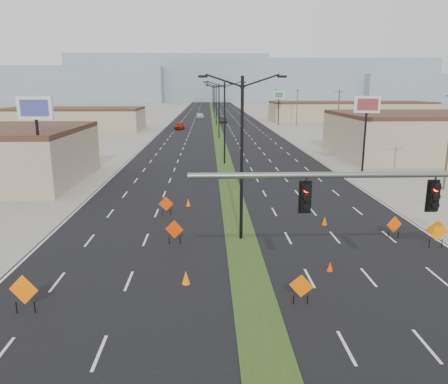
{
  "coord_description": "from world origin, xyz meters",
  "views": [
    {
      "loc": [
        -2.01,
        -14.08,
        9.33
      ],
      "look_at": [
        -1.09,
        11.45,
        3.2
      ],
      "focal_mm": 35.0,
      "sensor_mm": 36.0,
      "label": 1
    }
  ],
  "objects_px": {
    "car_mid": "(223,120)",
    "construction_sign_1": "(174,230)",
    "car_far": "(200,116)",
    "cone_2": "(325,221)",
    "construction_sign_2": "(166,205)",
    "pole_sign_east_near": "(367,111)",
    "streetlight_5": "(213,98)",
    "cone_0": "(186,278)",
    "construction_sign_0": "(24,291)",
    "streetlight_6": "(213,97)",
    "streetlight_4": "(215,100)",
    "pole_sign_east_far": "(279,98)",
    "streetlight_2": "(219,109)",
    "construction_sign_3": "(301,287)",
    "construction_sign_4": "(394,225)",
    "pole_sign_west": "(36,117)",
    "streetlight_3": "(216,104)",
    "cone_1": "(330,267)",
    "cone_3": "(188,203)",
    "streetlight_1": "(225,120)",
    "construction_sign_5": "(437,231)",
    "car_left": "(179,126)",
    "streetlight_0": "(242,154)"
  },
  "relations": [
    {
      "from": "car_mid",
      "to": "construction_sign_1",
      "type": "height_order",
      "value": "car_mid"
    },
    {
      "from": "car_far",
      "to": "cone_2",
      "type": "xyz_separation_m",
      "value": [
        10.58,
        -108.47,
        -0.45
      ]
    },
    {
      "from": "construction_sign_2",
      "to": "pole_sign_east_near",
      "type": "distance_m",
      "value": 27.48
    },
    {
      "from": "car_mid",
      "to": "cone_2",
      "type": "distance_m",
      "value": 90.62
    },
    {
      "from": "streetlight_5",
      "to": "cone_0",
      "type": "bearing_deg",
      "value": -91.23
    },
    {
      "from": "car_mid",
      "to": "construction_sign_0",
      "type": "distance_m",
      "value": 102.84
    },
    {
      "from": "streetlight_6",
      "to": "pole_sign_east_near",
      "type": "xyz_separation_m",
      "value": [
        15.56,
        -145.6,
        1.39
      ]
    },
    {
      "from": "streetlight_4",
      "to": "pole_sign_east_far",
      "type": "relative_size",
      "value": 1.19
    },
    {
      "from": "streetlight_2",
      "to": "car_far",
      "type": "xyz_separation_m",
      "value": [
        -4.56,
        55.1,
        -4.65
      ]
    },
    {
      "from": "cone_2",
      "to": "construction_sign_3",
      "type": "bearing_deg",
      "value": -109.65
    },
    {
      "from": "streetlight_4",
      "to": "construction_sign_4",
      "type": "distance_m",
      "value": 112.68
    },
    {
      "from": "cone_0",
      "to": "cone_2",
      "type": "xyz_separation_m",
      "value": [
        9.17,
        9.04,
        -0.03
      ]
    },
    {
      "from": "streetlight_2",
      "to": "pole_sign_west",
      "type": "distance_m",
      "value": 48.18
    },
    {
      "from": "construction_sign_4",
      "to": "pole_sign_east_near",
      "type": "xyz_separation_m",
      "value": [
        5.87,
        22.57,
        5.97
      ]
    },
    {
      "from": "streetlight_3",
      "to": "construction_sign_3",
      "type": "distance_m",
      "value": 92.76
    },
    {
      "from": "cone_1",
      "to": "cone_3",
      "type": "relative_size",
      "value": 0.85
    },
    {
      "from": "streetlight_1",
      "to": "construction_sign_4",
      "type": "height_order",
      "value": "streetlight_1"
    },
    {
      "from": "construction_sign_2",
      "to": "construction_sign_4",
      "type": "height_order",
      "value": "construction_sign_4"
    },
    {
      "from": "construction_sign_2",
      "to": "construction_sign_5",
      "type": "height_order",
      "value": "construction_sign_5"
    },
    {
      "from": "streetlight_4",
      "to": "cone_3",
      "type": "xyz_separation_m",
      "value": [
        -3.68,
        -104.06,
        -5.11
      ]
    },
    {
      "from": "streetlight_6",
      "to": "car_far",
      "type": "xyz_separation_m",
      "value": [
        -4.56,
        -56.9,
        -4.65
      ]
    },
    {
      "from": "pole_sign_west",
      "to": "car_far",
      "type": "bearing_deg",
      "value": 83.01
    },
    {
      "from": "construction_sign_0",
      "to": "cone_2",
      "type": "bearing_deg",
      "value": 46.54
    },
    {
      "from": "streetlight_1",
      "to": "car_far",
      "type": "bearing_deg",
      "value": 93.14
    },
    {
      "from": "cone_3",
      "to": "pole_sign_east_near",
      "type": "xyz_separation_m",
      "value": [
        19.24,
        14.45,
        6.5
      ]
    },
    {
      "from": "streetlight_4",
      "to": "car_mid",
      "type": "bearing_deg",
      "value": -83.94
    },
    {
      "from": "construction_sign_3",
      "to": "car_mid",
      "type": "bearing_deg",
      "value": 109.18
    },
    {
      "from": "pole_sign_west",
      "to": "cone_3",
      "type": "bearing_deg",
      "value": -12.58
    },
    {
      "from": "construction_sign_2",
      "to": "construction_sign_3",
      "type": "distance_m",
      "value": 15.79
    },
    {
      "from": "streetlight_3",
      "to": "streetlight_6",
      "type": "bearing_deg",
      "value": 90.0
    },
    {
      "from": "streetlight_2",
      "to": "construction_sign_4",
      "type": "xyz_separation_m",
      "value": [
        9.7,
        -56.17,
        -4.58
      ]
    },
    {
      "from": "construction_sign_0",
      "to": "construction_sign_2",
      "type": "relative_size",
      "value": 1.21
    },
    {
      "from": "construction_sign_2",
      "to": "cone_1",
      "type": "bearing_deg",
      "value": -46.95
    },
    {
      "from": "streetlight_6",
      "to": "car_left",
      "type": "relative_size",
      "value": 2.1
    },
    {
      "from": "car_far",
      "to": "cone_1",
      "type": "bearing_deg",
      "value": -91.87
    },
    {
      "from": "construction_sign_5",
      "to": "cone_1",
      "type": "height_order",
      "value": "construction_sign_5"
    },
    {
      "from": "car_far",
      "to": "pole_sign_west",
      "type": "distance_m",
      "value": 101.33
    },
    {
      "from": "construction_sign_5",
      "to": "streetlight_2",
      "type": "bearing_deg",
      "value": 113.5
    },
    {
      "from": "construction_sign_3",
      "to": "cone_0",
      "type": "relative_size",
      "value": 2.06
    },
    {
      "from": "car_left",
      "to": "cone_0",
      "type": "distance_m",
      "value": 81.08
    },
    {
      "from": "streetlight_4",
      "to": "cone_3",
      "type": "relative_size",
      "value": 16.13
    },
    {
      "from": "streetlight_4",
      "to": "streetlight_5",
      "type": "bearing_deg",
      "value": 90.0
    },
    {
      "from": "streetlight_6",
      "to": "car_far",
      "type": "height_order",
      "value": "streetlight_6"
    },
    {
      "from": "construction_sign_0",
      "to": "cone_0",
      "type": "bearing_deg",
      "value": 31.54
    },
    {
      "from": "cone_3",
      "to": "streetlight_0",
      "type": "bearing_deg",
      "value": -65.17
    },
    {
      "from": "streetlight_5",
      "to": "car_far",
      "type": "bearing_deg",
      "value": -98.96
    },
    {
      "from": "streetlight_5",
      "to": "cone_2",
      "type": "relative_size",
      "value": 15.98
    },
    {
      "from": "construction_sign_4",
      "to": "cone_1",
      "type": "xyz_separation_m",
      "value": [
        -5.43,
        -4.97,
        -0.58
      ]
    },
    {
      "from": "streetlight_0",
      "to": "construction_sign_2",
      "type": "distance_m",
      "value": 8.8
    },
    {
      "from": "streetlight_6",
      "to": "pole_sign_east_near",
      "type": "relative_size",
      "value": 1.19
    }
  ]
}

